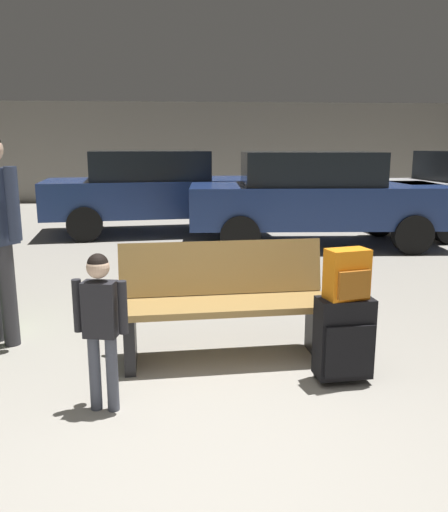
{
  "coord_description": "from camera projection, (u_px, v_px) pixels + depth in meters",
  "views": [
    {
      "loc": [
        -0.11,
        -2.26,
        1.62
      ],
      "look_at": [
        0.15,
        1.3,
        0.85
      ],
      "focal_mm": 36.22,
      "sensor_mm": 36.0,
      "label": 1
    }
  ],
  "objects": [
    {
      "name": "parked_car_far",
      "position": [
        156.0,
        189.0,
        9.65
      ],
      "size": [
        4.27,
        2.17,
        1.51
      ],
      "color": "navy",
      "rests_on": "ground_plane"
    },
    {
      "name": "ground_plane",
      "position": [
        196.0,
        281.0,
        6.47
      ],
      "size": [
        18.0,
        18.0,
        0.1
      ],
      "primitive_type": "cube",
      "color": "gray"
    },
    {
      "name": "child",
      "position": [
        100.0,
        316.0,
        3.11
      ],
      "size": [
        0.33,
        0.22,
        1.0
      ],
      "color": "#4C5160",
      "rests_on": "ground_plane"
    },
    {
      "name": "bench",
      "position": [
        225.0,
        302.0,
        3.95
      ],
      "size": [
        1.63,
        0.64,
        0.89
      ],
      "color": "#9E7A42",
      "rests_on": "ground_plane"
    },
    {
      "name": "backpack_bright",
      "position": [
        347.0,
        275.0,
        3.45
      ],
      "size": [
        0.31,
        0.25,
        0.34
      ],
      "color": "orange",
      "rests_on": "suitcase"
    },
    {
      "name": "suitcase",
      "position": [
        344.0,
        338.0,
        3.55
      ],
      "size": [
        0.4,
        0.26,
        0.6
      ],
      "color": "black",
      "rests_on": "ground_plane"
    },
    {
      "name": "garage_back_wall",
      "position": [
        189.0,
        153.0,
        14.79
      ],
      "size": [
        18.0,
        0.12,
        2.8
      ],
      "primitive_type": "cube",
      "color": "gray",
      "rests_on": "ground_plane"
    },
    {
      "name": "parked_car_near",
      "position": [
        315.0,
        196.0,
        8.39
      ],
      "size": [
        4.17,
        1.95,
        1.51
      ],
      "color": "navy",
      "rests_on": "ground_plane"
    }
  ]
}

